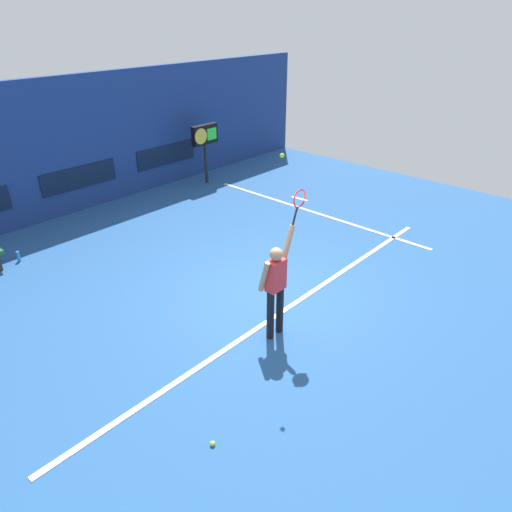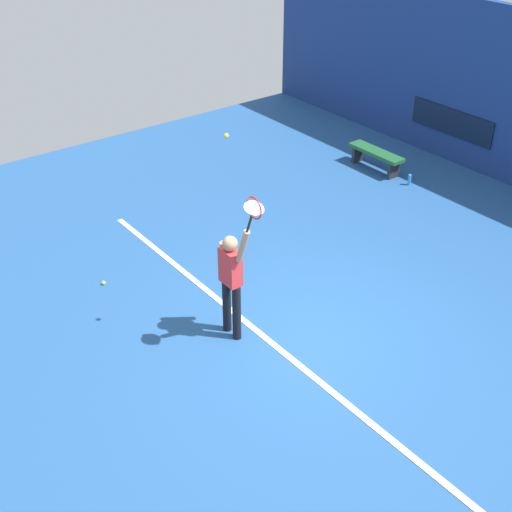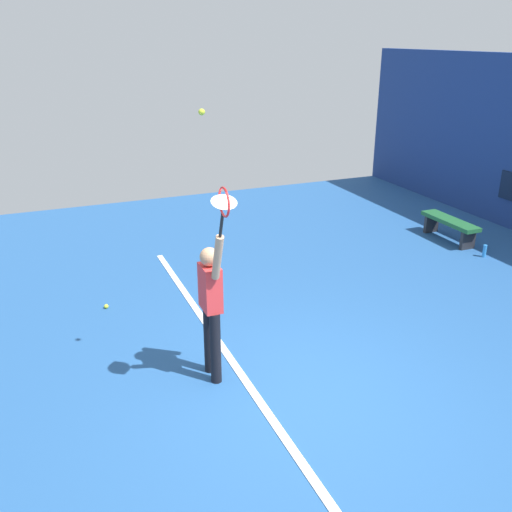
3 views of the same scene
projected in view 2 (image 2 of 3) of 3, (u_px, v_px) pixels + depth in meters
ground_plane at (307, 338)px, 10.18m from camera, size 18.00×18.00×0.00m
sponsor_banner_portside at (451, 122)px, 15.26m from camera, size 2.20×0.03×0.60m
court_baseline at (281, 351)px, 9.91m from camera, size 10.00×0.10×0.01m
tennis_player at (231, 278)px, 9.74m from camera, size 0.69×0.31×1.97m
tennis_racket at (253, 210)px, 8.67m from camera, size 0.40×0.27×0.63m
tennis_ball at (226, 136)px, 8.55m from camera, size 0.07×0.07×0.07m
court_bench at (376, 155)px, 15.11m from camera, size 1.40×0.36×0.45m
water_bottle at (409, 180)px, 14.55m from camera, size 0.07×0.07×0.24m
spare_ball at (104, 283)px, 11.36m from camera, size 0.07×0.07×0.07m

